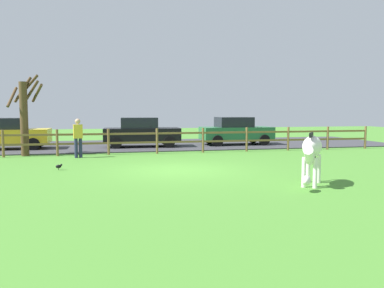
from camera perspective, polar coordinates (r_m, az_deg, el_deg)
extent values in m
plane|color=#47842D|center=(12.75, -1.94, -3.90)|extent=(60.00, 60.00, 0.00)
cube|color=#38383D|center=(21.89, -6.39, -0.12)|extent=(28.00, 7.40, 0.05)
cylinder|color=brown|center=(17.98, -26.40, 0.05)|extent=(0.11, 0.11, 1.17)
cylinder|color=brown|center=(17.58, -19.49, 0.18)|extent=(0.11, 0.11, 1.17)
cylinder|color=brown|center=(17.44, -12.37, 0.32)|extent=(0.11, 0.11, 1.17)
cylinder|color=brown|center=(17.58, -5.25, 0.45)|extent=(0.11, 0.11, 1.17)
cylinder|color=brown|center=(17.98, 1.66, 0.57)|extent=(0.11, 0.11, 1.17)
cylinder|color=brown|center=(18.63, 8.17, 0.68)|extent=(0.11, 0.11, 1.17)
cylinder|color=brown|center=(19.50, 14.18, 0.77)|extent=(0.11, 0.11, 1.17)
cylinder|color=brown|center=(20.57, 19.61, 0.84)|extent=(0.11, 0.11, 1.17)
cylinder|color=brown|center=(21.81, 24.47, 0.90)|extent=(0.11, 0.11, 1.17)
cube|color=brown|center=(17.58, -5.25, 0.26)|extent=(21.79, 0.06, 0.09)
cube|color=brown|center=(17.55, -5.26, 1.59)|extent=(21.79, 0.06, 0.09)
cylinder|color=#513A23|center=(18.13, -23.81, 3.43)|extent=(0.33, 0.33, 3.22)
cylinder|color=#513A23|center=(18.49, -23.96, 7.43)|extent=(0.79, 0.27, 1.16)
cylinder|color=#513A23|center=(18.32, -25.29, 6.37)|extent=(0.30, 1.03, 0.92)
cylinder|color=#513A23|center=(18.49, -23.07, 6.93)|extent=(0.91, 0.55, 1.18)
cylinder|color=#513A23|center=(18.52, -23.18, 8.10)|extent=(0.92, 0.50, 0.93)
cylinder|color=#513A23|center=(18.32, -22.14, 7.05)|extent=(0.69, 1.16, 0.79)
ellipsoid|color=white|center=(10.56, 17.51, -0.35)|extent=(1.13, 1.28, 0.56)
cylinder|color=white|center=(10.23, 17.93, -4.16)|extent=(0.11, 0.11, 0.78)
cylinder|color=white|center=(10.26, 16.37, -4.09)|extent=(0.11, 0.11, 0.78)
cylinder|color=white|center=(11.01, 18.40, -3.53)|extent=(0.11, 0.11, 0.78)
cylinder|color=white|center=(11.05, 16.95, -3.46)|extent=(0.11, 0.11, 0.78)
cylinder|color=white|center=(10.06, 17.12, -1.67)|extent=(0.54, 0.61, 0.51)
ellipsoid|color=white|center=(9.73, 16.72, -5.25)|extent=(0.42, 0.47, 0.24)
cube|color=black|center=(10.29, 17.39, 1.30)|extent=(0.37, 0.47, 0.12)
cylinder|color=black|center=(11.24, 17.91, -0.82)|extent=(0.15, 0.18, 0.54)
cylinder|color=black|center=(13.50, -19.30, -3.55)|extent=(0.01, 0.01, 0.06)
cylinder|color=black|center=(13.47, -19.32, -3.58)|extent=(0.01, 0.01, 0.06)
ellipsoid|color=black|center=(13.47, -19.32, -3.19)|extent=(0.18, 0.10, 0.12)
sphere|color=black|center=(13.46, -18.95, -2.97)|extent=(0.07, 0.07, 0.07)
cube|color=#236B38|center=(21.77, 6.62, 1.63)|extent=(4.00, 1.71, 0.70)
cube|color=black|center=(21.69, 6.27, 3.28)|extent=(1.90, 1.57, 0.56)
cylinder|color=black|center=(23.06, 9.09, 0.91)|extent=(0.60, 0.18, 0.60)
cylinder|color=black|center=(21.49, 10.76, 0.59)|extent=(0.60, 0.18, 0.60)
cylinder|color=black|center=(22.20, 2.60, 0.81)|extent=(0.60, 0.18, 0.60)
cylinder|color=black|center=(20.57, 3.84, 0.47)|extent=(0.60, 0.18, 0.60)
cube|color=yellow|center=(21.20, -25.84, 1.07)|extent=(4.00, 1.71, 0.70)
cube|color=black|center=(21.21, -26.30, 2.75)|extent=(1.90, 1.57, 0.56)
cylinder|color=black|center=(21.79, -21.83, 0.38)|extent=(0.60, 0.18, 0.60)
cylinder|color=black|center=(20.12, -22.63, 0.00)|extent=(0.60, 0.18, 0.60)
cube|color=black|center=(20.52, -7.46, 1.41)|extent=(4.08, 1.89, 0.70)
cube|color=black|center=(20.49, -7.90, 3.16)|extent=(1.97, 1.65, 0.56)
cylinder|color=black|center=(21.49, -3.95, 0.67)|extent=(0.61, 0.21, 0.60)
cylinder|color=black|center=(19.80, -3.45, 0.30)|extent=(0.61, 0.21, 0.60)
cylinder|color=black|center=(21.39, -11.16, 0.56)|extent=(0.61, 0.21, 0.60)
cylinder|color=black|center=(19.69, -11.28, 0.19)|extent=(0.61, 0.21, 0.60)
cylinder|color=#232847|center=(16.67, -16.93, -0.59)|extent=(0.14, 0.14, 0.82)
cylinder|color=#232847|center=(16.70, -16.32, -0.57)|extent=(0.14, 0.14, 0.82)
cube|color=gold|center=(16.63, -16.68, 1.82)|extent=(0.40, 0.28, 0.58)
sphere|color=tan|center=(16.62, -16.72, 3.27)|extent=(0.22, 0.22, 0.22)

